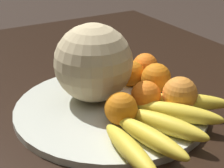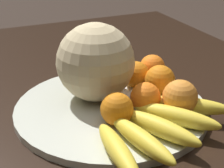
{
  "view_description": "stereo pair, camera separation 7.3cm",
  "coord_description": "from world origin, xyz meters",
  "views": [
    {
      "loc": [
        0.58,
        -0.28,
        1.13
      ],
      "look_at": [
        0.0,
        0.05,
        0.83
      ],
      "focal_mm": 60.0,
      "sensor_mm": 36.0,
      "label": 1
    },
    {
      "loc": [
        0.61,
        -0.22,
        1.13
      ],
      "look_at": [
        0.0,
        0.05,
        0.83
      ],
      "focal_mm": 60.0,
      "sensor_mm": 36.0,
      "label": 2
    }
  ],
  "objects": [
    {
      "name": "kitchen_table",
      "position": [
        0.0,
        0.0,
        0.67
      ],
      "size": [
        1.38,
        1.12,
        0.76
      ],
      "color": "black",
      "rests_on": "ground_plane"
    },
    {
      "name": "produce_tag",
      "position": [
        -0.04,
        0.1,
        0.78
      ],
      "size": [
        0.08,
        0.08,
        0.0
      ],
      "rotation": [
        0.0,
        0.0,
        -0.83
      ],
      "color": "white",
      "rests_on": "fruit_bowl"
    },
    {
      "name": "orange_top_small",
      "position": [
        0.05,
        0.1,
        0.81
      ],
      "size": [
        0.06,
        0.06,
        0.06
      ],
      "color": "orange",
      "rests_on": "fruit_bowl"
    },
    {
      "name": "banana_bunch",
      "position": [
        0.13,
        0.08,
        0.79
      ],
      "size": [
        0.23,
        0.28,
        0.03
      ],
      "rotation": [
        0.0,
        0.0,
        6.71
      ],
      "color": "#473819",
      "rests_on": "fruit_bowl"
    },
    {
      "name": "orange_back_right",
      "position": [
        -0.06,
        0.14,
        0.81
      ],
      "size": [
        0.06,
        0.06,
        0.06
      ],
      "color": "orange",
      "rests_on": "fruit_bowl"
    },
    {
      "name": "fruit_bowl",
      "position": [
        0.0,
        0.05,
        0.77
      ],
      "size": [
        0.39,
        0.39,
        0.01
      ],
      "color": "beige",
      "rests_on": "kitchen_table"
    },
    {
      "name": "orange_front_right",
      "position": [
        0.08,
        0.16,
        0.81
      ],
      "size": [
        0.07,
        0.07,
        0.07
      ],
      "color": "orange",
      "rests_on": "fruit_bowl"
    },
    {
      "name": "orange_mid_center",
      "position": [
        -0.08,
        0.19,
        0.81
      ],
      "size": [
        0.06,
        0.06,
        0.06
      ],
      "color": "orange",
      "rests_on": "fruit_bowl"
    },
    {
      "name": "orange_front_left",
      "position": [
        -0.01,
        0.17,
        0.81
      ],
      "size": [
        0.06,
        0.06,
        0.06
      ],
      "color": "orange",
      "rests_on": "fruit_bowl"
    },
    {
      "name": "melon",
      "position": [
        -0.05,
        0.04,
        0.86
      ],
      "size": [
        0.16,
        0.16,
        0.16
      ],
      "color": "beige",
      "rests_on": "fruit_bowl"
    },
    {
      "name": "orange_back_left",
      "position": [
        0.07,
        0.03,
        0.81
      ],
      "size": [
        0.06,
        0.06,
        0.06
      ],
      "color": "orange",
      "rests_on": "fruit_bowl"
    }
  ]
}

